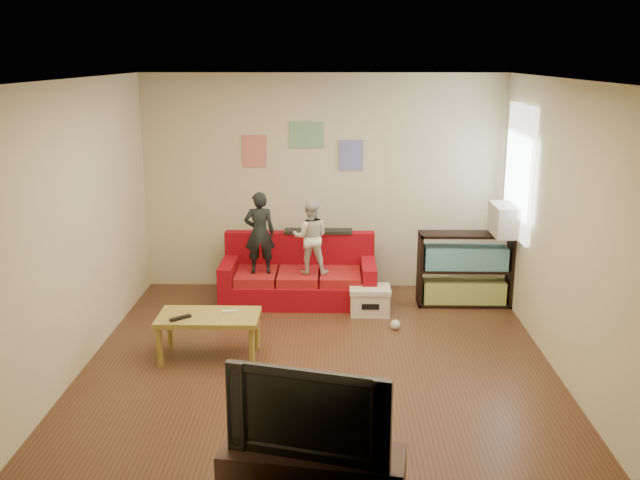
{
  "coord_description": "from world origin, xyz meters",
  "views": [
    {
      "loc": [
        0.15,
        -6.32,
        2.9
      ],
      "look_at": [
        0.0,
        0.8,
        1.05
      ],
      "focal_mm": 40.0,
      "sensor_mm": 36.0,
      "label": 1
    }
  ],
  "objects_px": {
    "television": "(312,408)",
    "coffee_table": "(209,321)",
    "child_a": "(260,233)",
    "sofa": "(299,278)",
    "file_box": "(370,300)",
    "bookshelf": "(465,273)",
    "child_b": "(311,237)"
  },
  "relations": [
    {
      "from": "child_b",
      "to": "bookshelf",
      "type": "bearing_deg",
      "value": -177.92
    },
    {
      "from": "coffee_table",
      "to": "bookshelf",
      "type": "bearing_deg",
      "value": 30.0
    },
    {
      "from": "child_b",
      "to": "file_box",
      "type": "bearing_deg",
      "value": 156.38
    },
    {
      "from": "sofa",
      "to": "child_a",
      "type": "distance_m",
      "value": 0.77
    },
    {
      "from": "sofa",
      "to": "file_box",
      "type": "distance_m",
      "value": 0.98
    },
    {
      "from": "bookshelf",
      "to": "child_a",
      "type": "bearing_deg",
      "value": -179.36
    },
    {
      "from": "child_b",
      "to": "file_box",
      "type": "relative_size",
      "value": 1.9
    },
    {
      "from": "child_b",
      "to": "bookshelf",
      "type": "xyz_separation_m",
      "value": [
        1.83,
        0.03,
        -0.44
      ]
    },
    {
      "from": "coffee_table",
      "to": "file_box",
      "type": "height_order",
      "value": "coffee_table"
    },
    {
      "from": "coffee_table",
      "to": "television",
      "type": "height_order",
      "value": "television"
    },
    {
      "from": "child_a",
      "to": "television",
      "type": "relative_size",
      "value": 0.93
    },
    {
      "from": "sofa",
      "to": "file_box",
      "type": "height_order",
      "value": "sofa"
    },
    {
      "from": "sofa",
      "to": "bookshelf",
      "type": "distance_m",
      "value": 1.99
    },
    {
      "from": "child_b",
      "to": "file_box",
      "type": "distance_m",
      "value": 1.01
    },
    {
      "from": "sofa",
      "to": "bookshelf",
      "type": "bearing_deg",
      "value": -3.94
    },
    {
      "from": "television",
      "to": "sofa",
      "type": "bearing_deg",
      "value": 108.9
    },
    {
      "from": "bookshelf",
      "to": "coffee_table",
      "type": "bearing_deg",
      "value": -150.0
    },
    {
      "from": "coffee_table",
      "to": "television",
      "type": "xyz_separation_m",
      "value": [
        1.09,
        -2.45,
        0.37
      ]
    },
    {
      "from": "sofa",
      "to": "file_box",
      "type": "xyz_separation_m",
      "value": [
        0.84,
        -0.48,
        -0.11
      ]
    },
    {
      "from": "sofa",
      "to": "child_a",
      "type": "relative_size",
      "value": 1.88
    },
    {
      "from": "coffee_table",
      "to": "file_box",
      "type": "distance_m",
      "value": 2.08
    },
    {
      "from": "child_a",
      "to": "television",
      "type": "bearing_deg",
      "value": 92.97
    },
    {
      "from": "child_a",
      "to": "coffee_table",
      "type": "bearing_deg",
      "value": 70.1
    },
    {
      "from": "child_a",
      "to": "coffee_table",
      "type": "relative_size",
      "value": 1.0
    },
    {
      "from": "coffee_table",
      "to": "file_box",
      "type": "xyz_separation_m",
      "value": [
        1.64,
        1.26,
        -0.22
      ]
    },
    {
      "from": "coffee_table",
      "to": "television",
      "type": "bearing_deg",
      "value": -65.98
    },
    {
      "from": "television",
      "to": "coffee_table",
      "type": "bearing_deg",
      "value": 128.91
    },
    {
      "from": "bookshelf",
      "to": "child_b",
      "type": "bearing_deg",
      "value": -179.16
    },
    {
      "from": "child_a",
      "to": "bookshelf",
      "type": "bearing_deg",
      "value": 173.13
    },
    {
      "from": "child_a",
      "to": "bookshelf",
      "type": "xyz_separation_m",
      "value": [
        2.43,
        0.03,
        -0.49
      ]
    },
    {
      "from": "sofa",
      "to": "bookshelf",
      "type": "relative_size",
      "value": 1.68
    },
    {
      "from": "sofa",
      "to": "coffee_table",
      "type": "distance_m",
      "value": 1.92
    }
  ]
}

